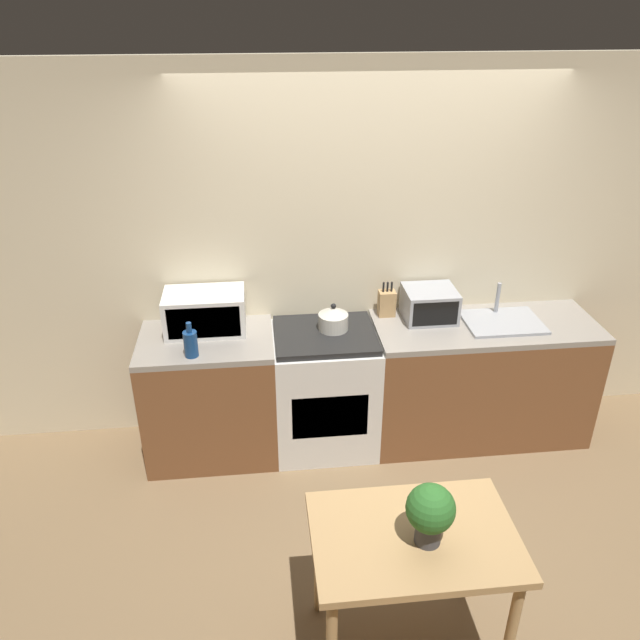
# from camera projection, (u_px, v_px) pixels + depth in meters

# --- Properties ---
(ground_plane) EXTENTS (16.00, 16.00, 0.00)m
(ground_plane) POSITION_uv_depth(u_px,v_px,m) (387.00, 502.00, 4.02)
(ground_plane) COLOR brown
(wall_back) EXTENTS (10.00, 0.06, 2.60)m
(wall_back) POSITION_uv_depth(u_px,v_px,m) (366.00, 256.00, 4.31)
(wall_back) COLOR beige
(wall_back) RESTS_ON ground_plane
(counter_left_run) EXTENTS (0.88, 0.62, 0.90)m
(counter_left_run) POSITION_uv_depth(u_px,v_px,m) (211.00, 396.00, 4.30)
(counter_left_run) COLOR brown
(counter_left_run) RESTS_ON ground_plane
(counter_right_run) EXTENTS (1.54, 0.62, 0.90)m
(counter_right_run) POSITION_uv_depth(u_px,v_px,m) (479.00, 379.00, 4.48)
(counter_right_run) COLOR brown
(counter_right_run) RESTS_ON ground_plane
(stove_range) EXTENTS (0.70, 0.62, 0.90)m
(stove_range) POSITION_uv_depth(u_px,v_px,m) (325.00, 389.00, 4.37)
(stove_range) COLOR silver
(stove_range) RESTS_ON ground_plane
(kettle) EXTENTS (0.20, 0.20, 0.19)m
(kettle) POSITION_uv_depth(u_px,v_px,m) (333.00, 318.00, 4.17)
(kettle) COLOR beige
(kettle) RESTS_ON stove_range
(microwave) EXTENTS (0.53, 0.32, 0.27)m
(microwave) POSITION_uv_depth(u_px,v_px,m) (205.00, 312.00, 4.14)
(microwave) COLOR silver
(microwave) RESTS_ON counter_left_run
(bottle) EXTENTS (0.09, 0.09, 0.23)m
(bottle) POSITION_uv_depth(u_px,v_px,m) (191.00, 343.00, 3.86)
(bottle) COLOR navy
(bottle) RESTS_ON counter_left_run
(knife_block) EXTENTS (0.12, 0.09, 0.25)m
(knife_block) POSITION_uv_depth(u_px,v_px,m) (387.00, 303.00, 4.35)
(knife_block) COLOR tan
(knife_block) RESTS_ON counter_right_run
(toaster_oven) EXTENTS (0.35, 0.31, 0.22)m
(toaster_oven) POSITION_uv_depth(u_px,v_px,m) (430.00, 304.00, 4.30)
(toaster_oven) COLOR #999BA0
(toaster_oven) RESTS_ON counter_right_run
(sink_basin) EXTENTS (0.52, 0.39, 0.24)m
(sink_basin) POSITION_uv_depth(u_px,v_px,m) (502.00, 321.00, 4.28)
(sink_basin) COLOR #999BA0
(sink_basin) RESTS_ON counter_right_run
(dining_table) EXTENTS (0.93, 0.63, 0.76)m
(dining_table) POSITION_uv_depth(u_px,v_px,m) (413.00, 551.00, 2.84)
(dining_table) COLOR tan
(dining_table) RESTS_ON ground_plane
(potted_plant) EXTENTS (0.22, 0.22, 0.30)m
(potted_plant) POSITION_uv_depth(u_px,v_px,m) (430.00, 511.00, 2.67)
(potted_plant) COLOR #424247
(potted_plant) RESTS_ON dining_table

